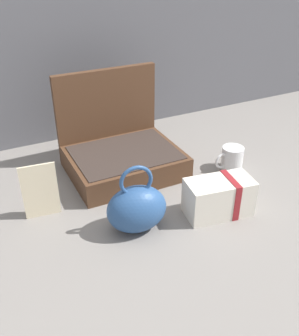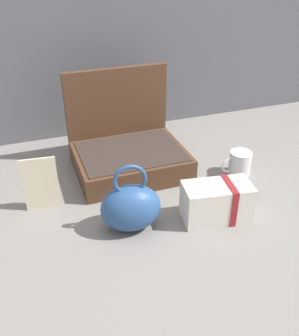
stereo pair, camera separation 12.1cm
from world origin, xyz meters
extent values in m
plane|color=slate|center=(0.00, 0.00, 0.00)|extent=(6.00, 6.00, 0.00)
cube|color=#4C301E|center=(-0.01, 0.17, 0.04)|extent=(0.39, 0.30, 0.08)
cube|color=#332823|center=(-0.01, 0.17, 0.09)|extent=(0.36, 0.27, 0.00)
cube|color=#4C301E|center=(-0.01, 0.33, 0.17)|extent=(0.39, 0.02, 0.34)
ellipsoid|color=#284C7F|center=(-0.10, -0.14, 0.07)|extent=(0.19, 0.14, 0.14)
torus|color=#284C7F|center=(-0.10, -0.14, 0.17)|extent=(0.10, 0.02, 0.10)
cube|color=silver|center=(0.15, -0.18, 0.06)|extent=(0.22, 0.13, 0.12)
cube|color=maroon|center=(0.19, -0.18, 0.06)|extent=(0.04, 0.11, 0.12)
cylinder|color=silver|center=(0.36, 0.02, 0.04)|extent=(0.08, 0.08, 0.09)
torus|color=silver|center=(0.31, 0.02, 0.04)|extent=(0.06, 0.01, 0.06)
cube|color=beige|center=(-0.33, 0.05, 0.09)|extent=(0.11, 0.02, 0.18)
camera|label=1|loc=(-0.47, -0.95, 0.74)|focal=41.44mm
camera|label=2|loc=(-0.36, -1.00, 0.74)|focal=41.44mm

